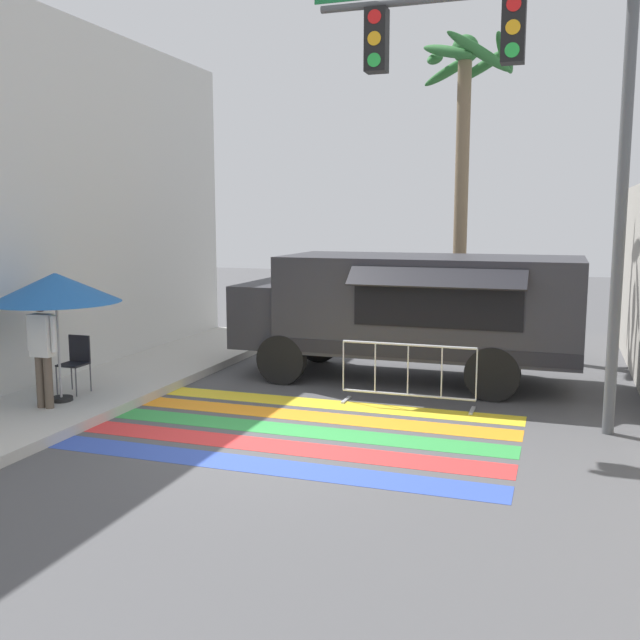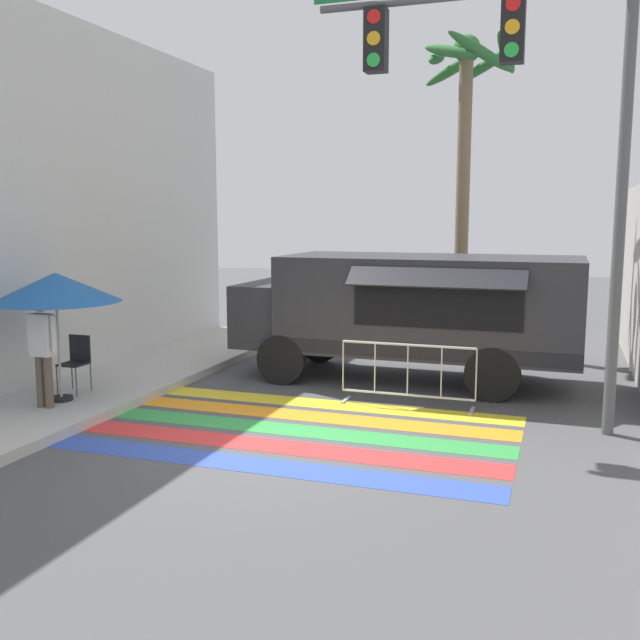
{
  "view_description": "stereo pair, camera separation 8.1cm",
  "coord_description": "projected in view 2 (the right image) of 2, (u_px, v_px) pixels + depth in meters",
  "views": [
    {
      "loc": [
        3.58,
        -8.9,
        3.08
      ],
      "look_at": [
        -0.33,
        2.69,
        1.29
      ],
      "focal_mm": 40.0,
      "sensor_mm": 36.0,
      "label": 1
    },
    {
      "loc": [
        3.65,
        -8.87,
        3.08
      ],
      "look_at": [
        -0.33,
        2.69,
        1.29
      ],
      "focal_mm": 40.0,
      "sensor_mm": 36.0,
      "label": 2
    }
  ],
  "objects": [
    {
      "name": "ground_plane",
      "position": [
        280.0,
        439.0,
        9.92
      ],
      "size": [
        60.0,
        60.0,
        0.0
      ],
      "primitive_type": "plane",
      "color": "#4C4C4F"
    },
    {
      "name": "crosswalk_painted",
      "position": [
        291.0,
        430.0,
        10.34
      ],
      "size": [
        6.4,
        3.6,
        0.01
      ],
      "color": "#334FB2",
      "rests_on": "ground_plane"
    },
    {
      "name": "palm_tree",
      "position": [
        467.0,
        125.0,
        16.02
      ],
      "size": [
        2.28,
        2.47,
        7.06
      ],
      "color": "#7A664C",
      "rests_on": "ground_plane"
    },
    {
      "name": "traffic_signal_pole",
      "position": [
        520.0,
        97.0,
        9.91
      ],
      "size": [
        4.5,
        0.29,
        6.67
      ],
      "color": "#515456",
      "rests_on": "ground_plane"
    },
    {
      "name": "folding_chair",
      "position": [
        77.0,
        358.0,
        11.91
      ],
      "size": [
        0.4,
        0.4,
        0.95
      ],
      "rotation": [
        0.0,
        0.0,
        -0.14
      ],
      "color": "#4C4C51",
      "rests_on": "sidewalk_left"
    },
    {
      "name": "food_truck",
      "position": [
        404.0,
        307.0,
        13.33
      ],
      "size": [
        6.32,
        2.8,
        2.35
      ],
      "color": "#2D2D33",
      "rests_on": "ground_plane"
    },
    {
      "name": "vendor_person",
      "position": [
        42.0,
        345.0,
        10.86
      ],
      "size": [
        0.53,
        0.23,
        1.71
      ],
      "rotation": [
        0.0,
        0.0,
        0.28
      ],
      "color": "brown",
      "rests_on": "sidewalk_left"
    },
    {
      "name": "patio_umbrella",
      "position": [
        56.0,
        288.0,
        11.15
      ],
      "size": [
        2.01,
        2.01,
        2.05
      ],
      "color": "black",
      "rests_on": "sidewalk_left"
    },
    {
      "name": "barricade_front",
      "position": [
        408.0,
        375.0,
        11.57
      ],
      "size": [
        2.22,
        0.44,
        1.04
      ],
      "color": "#B7BABF",
      "rests_on": "ground_plane"
    }
  ]
}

